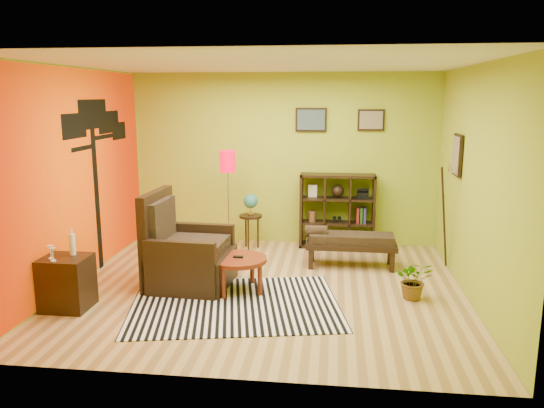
# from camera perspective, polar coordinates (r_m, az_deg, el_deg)

# --- Properties ---
(ground) EXTENTS (5.00, 5.00, 0.00)m
(ground) POSITION_cam_1_polar(r_m,az_deg,el_deg) (6.90, -0.68, -9.04)
(ground) COLOR tan
(ground) RESTS_ON ground
(room_shell) EXTENTS (5.04, 4.54, 2.82)m
(room_shell) POSITION_cam_1_polar(r_m,az_deg,el_deg) (6.51, -1.51, 6.04)
(room_shell) COLOR #9EB628
(room_shell) RESTS_ON ground
(zebra_rug) EXTENTS (2.73, 2.21, 0.01)m
(zebra_rug) POSITION_cam_1_polar(r_m,az_deg,el_deg) (6.39, -3.99, -10.71)
(zebra_rug) COLOR white
(zebra_rug) RESTS_ON ground
(coffee_table) EXTENTS (0.72, 0.72, 0.46)m
(coffee_table) POSITION_cam_1_polar(r_m,az_deg,el_deg) (6.69, -3.66, -6.28)
(coffee_table) COLOR maroon
(coffee_table) RESTS_ON ground
(armchair) EXTENTS (1.06, 1.07, 1.23)m
(armchair) POSITION_cam_1_polar(r_m,az_deg,el_deg) (7.00, -9.30, -5.67)
(armchair) COLOR black
(armchair) RESTS_ON ground
(side_cabinet) EXTENTS (0.52, 0.47, 0.93)m
(side_cabinet) POSITION_cam_1_polar(r_m,az_deg,el_deg) (6.62, -21.21, -7.85)
(side_cabinet) COLOR black
(side_cabinet) RESTS_ON ground
(floor_lamp) EXTENTS (0.24, 0.24, 1.61)m
(floor_lamp) POSITION_cam_1_polar(r_m,az_deg,el_deg) (8.15, -4.78, 3.60)
(floor_lamp) COLOR silver
(floor_lamp) RESTS_ON ground
(globe_table) EXTENTS (0.37, 0.37, 0.90)m
(globe_table) POSITION_cam_1_polar(r_m,az_deg,el_deg) (8.47, -2.32, -0.36)
(globe_table) COLOR black
(globe_table) RESTS_ON ground
(cube_shelf) EXTENTS (1.20, 0.35, 1.20)m
(cube_shelf) POSITION_cam_1_polar(r_m,az_deg,el_deg) (8.63, 7.11, -0.75)
(cube_shelf) COLOR black
(cube_shelf) RESTS_ON ground
(bench) EXTENTS (1.31, 0.47, 0.60)m
(bench) POSITION_cam_1_polar(r_m,az_deg,el_deg) (7.70, 8.25, -3.96)
(bench) COLOR black
(bench) RESTS_ON ground
(potted_plant) EXTENTS (0.46, 0.50, 0.38)m
(potted_plant) POSITION_cam_1_polar(r_m,az_deg,el_deg) (6.72, 15.00, -8.30)
(potted_plant) COLOR #26661E
(potted_plant) RESTS_ON ground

